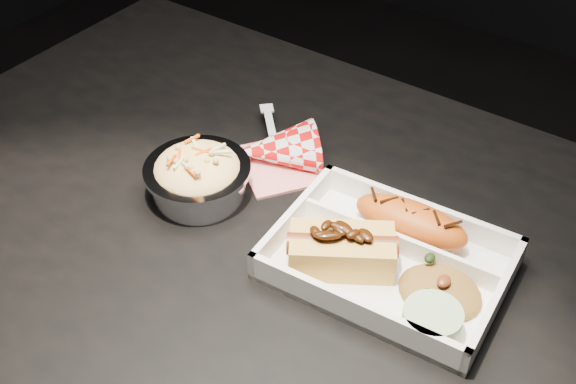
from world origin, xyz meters
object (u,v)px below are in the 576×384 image
at_px(dining_table, 297,313).
at_px(napkin_fork, 275,150).
at_px(fried_pastry, 411,221).
at_px(foil_coleslaw_cup, 198,174).
at_px(food_tray, 388,263).
at_px(hotdog, 342,248).

height_order(dining_table, napkin_fork, napkin_fork).
distance_m(fried_pastry, foil_coleslaw_cup, 0.26).
distance_m(fried_pastry, napkin_fork, 0.22).
relative_size(food_tray, foil_coleslaw_cup, 2.00).
bearing_deg(fried_pastry, food_tray, -86.08).
relative_size(food_tray, hotdog, 2.06).
bearing_deg(food_tray, napkin_fork, 154.14).
height_order(dining_table, food_tray, food_tray).
bearing_deg(dining_table, hotdog, 21.21).
relative_size(dining_table, hotdog, 9.46).
relative_size(dining_table, fried_pastry, 8.81).
bearing_deg(dining_table, foil_coleslaw_cup, 171.40).
relative_size(hotdog, napkin_fork, 0.81).
height_order(hotdog, foil_coleslaw_cup, foil_coleslaw_cup).
bearing_deg(dining_table, fried_pastry, 50.42).
bearing_deg(food_tray, foil_coleslaw_cup, -178.86).
bearing_deg(dining_table, food_tray, 28.19).
height_order(fried_pastry, hotdog, hotdog).
distance_m(fried_pastry, hotdog, 0.09).
xyz_separation_m(foil_coleslaw_cup, napkin_fork, (0.04, 0.11, -0.02)).
xyz_separation_m(dining_table, food_tray, (0.09, 0.05, 0.10)).
relative_size(fried_pastry, napkin_fork, 0.87).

